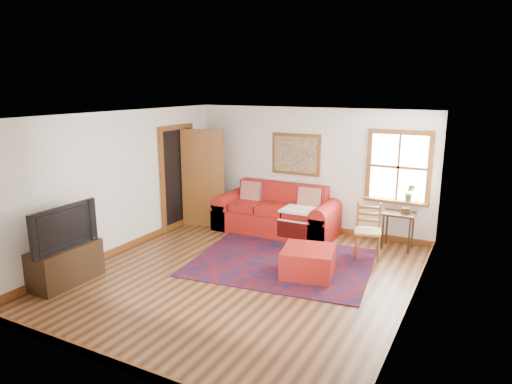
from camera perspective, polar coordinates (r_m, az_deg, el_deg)
The scene contains 13 objects.
ground at distance 7.30m, azimuth -1.51°, elevation -10.42°, with size 5.50×5.50×0.00m, color #3C2010.
room_envelope at distance 6.82m, azimuth -1.53°, elevation 2.44°, with size 5.04×5.54×2.52m.
window at distance 8.81m, azimuth 17.49°, elevation 2.05°, with size 1.18×0.20×1.38m.
doorway at distance 9.57m, azimuth -7.87°, elevation 1.89°, with size 0.89×1.08×2.14m.
framed_artwork at distance 9.37m, azimuth 4.98°, elevation 4.71°, with size 1.05×0.07×0.85m.
persian_rug at distance 7.80m, azimuth 3.23°, elevation -8.77°, with size 2.92×2.34×0.02m, color #4F0B0F.
red_leather_sofa at distance 9.32m, azimuth 2.61°, elevation -3.05°, with size 2.47×1.02×0.97m.
red_ottoman at distance 7.28m, azimuth 6.52°, elevation -8.68°, with size 0.78×0.78×0.44m, color maroon.
side_table at distance 8.67m, azimuth 17.40°, elevation -3.25°, with size 0.57×0.42×0.68m.
ladder_back_chair at distance 8.17m, azimuth 13.82°, elevation -4.41°, with size 0.53×0.51×0.94m.
media_cabinet at distance 7.51m, azimuth -22.67°, elevation -8.38°, with size 0.48×1.06×0.59m, color #301E10.
television at distance 7.26m, azimuth -23.38°, elevation -3.99°, with size 1.14×0.15×0.66m, color black.
candle_hurricane at distance 7.63m, azimuth -20.04°, elevation -4.81°, with size 0.12×0.12×0.18m.
Camera 1 is at (3.28, -5.83, 2.93)m, focal length 32.00 mm.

